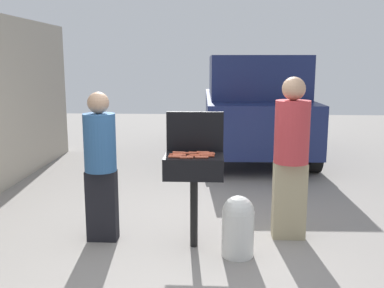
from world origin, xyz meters
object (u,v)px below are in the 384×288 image
object	(u,v)px
hot_dog_5	(187,157)
hot_dog_15	(175,157)
hot_dog_0	(202,157)
hot_dog_3	(193,156)
hot_dog_9	(196,155)
parked_minivan	(253,105)
hot_dog_13	(179,156)
bbq_grill	(194,170)
hot_dog_7	(179,154)
hot_dog_6	(179,153)
hot_dog_12	(207,153)
hot_dog_10	(190,153)
hot_dog_4	(205,155)
hot_dog_8	(195,153)
propane_tank	(238,225)
person_right	(291,153)
hot_dog_1	(209,154)
hot_dog_14	(203,152)
hot_dog_2	(176,155)
hot_dog_11	(208,156)
person_left	(100,162)

from	to	relation	value
hot_dog_5	hot_dog_15	size ratio (longest dim) A/B	1.00
hot_dog_0	hot_dog_3	xyz separation A→B (m)	(-0.08, 0.05, 0.00)
hot_dog_9	parked_minivan	size ratio (longest dim) A/B	0.03
hot_dog_13	bbq_grill	bearing A→B (deg)	27.98
bbq_grill	hot_dog_7	xyz separation A→B (m)	(-0.15, -0.01, 0.16)
hot_dog_6	hot_dog_12	bearing A→B (deg)	-3.62
hot_dog_9	hot_dog_10	xyz separation A→B (m)	(-0.06, 0.09, 0.00)
hot_dog_12	hot_dog_15	bearing A→B (deg)	-149.86
hot_dog_4	hot_dog_8	world-z (taller)	same
hot_dog_10	propane_tank	bearing A→B (deg)	-26.18
hot_dog_15	propane_tank	size ratio (longest dim) A/B	0.21
hot_dog_7	person_right	size ratio (longest dim) A/B	0.07
hot_dog_1	hot_dog_14	distance (m)	0.10
hot_dog_10	hot_dog_15	size ratio (longest dim) A/B	1.00
hot_dog_15	person_right	xyz separation A→B (m)	(1.21, 0.43, -0.04)
hot_dog_2	hot_dog_9	distance (m)	0.20
hot_dog_11	person_left	distance (m)	1.16
hot_dog_4	propane_tank	size ratio (longest dim) A/B	0.21
hot_dog_6	hot_dog_1	bearing A→B (deg)	-8.73
hot_dog_2	hot_dog_7	distance (m)	0.04
hot_dog_0	hot_dog_11	xyz separation A→B (m)	(0.06, 0.07, 0.00)
hot_dog_8	hot_dog_3	bearing A→B (deg)	-93.70
bbq_grill	hot_dog_6	size ratio (longest dim) A/B	7.51
hot_dog_2	hot_dog_14	bearing A→B (deg)	26.06
hot_dog_1	hot_dog_11	distance (m)	0.09
hot_dog_10	hot_dog_4	bearing A→B (deg)	-17.91
hot_dog_14	hot_dog_1	bearing A→B (deg)	-52.10
person_left	hot_dog_7	bearing A→B (deg)	-4.70
hot_dog_12	hot_dog_14	bearing A→B (deg)	132.03
hot_dog_13	parked_minivan	xyz separation A→B (m)	(1.13, 4.81, 0.04)
hot_dog_5	hot_dog_6	world-z (taller)	same
bbq_grill	person_right	distance (m)	1.08
hot_dog_2	hot_dog_9	bearing A→B (deg)	-3.73
hot_dog_10	hot_dog_12	bearing A→B (deg)	3.33
hot_dog_5	person_left	size ratio (longest dim) A/B	0.08
hot_dog_6	person_left	size ratio (longest dim) A/B	0.08
hot_dog_8	hot_dog_9	size ratio (longest dim) A/B	1.00
hot_dog_1	hot_dog_13	bearing A→B (deg)	-162.41
hot_dog_0	person_right	size ratio (longest dim) A/B	0.07
hot_dog_8	hot_dog_15	distance (m)	0.27
hot_dog_12	hot_dog_14	distance (m)	0.06
hot_dog_3	hot_dog_6	world-z (taller)	same
hot_dog_7	hot_dog_8	world-z (taller)	same
hot_dog_12	hot_dog_10	bearing A→B (deg)	-176.67
bbq_grill	hot_dog_9	xyz separation A→B (m)	(0.02, -0.05, 0.16)
hot_dog_7	hot_dog_12	bearing A→B (deg)	10.78
person_left	parked_minivan	distance (m)	5.02
bbq_grill	parked_minivan	bearing A→B (deg)	78.21
hot_dog_13	hot_dog_8	bearing A→B (deg)	42.49
hot_dog_3	person_right	world-z (taller)	person_right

